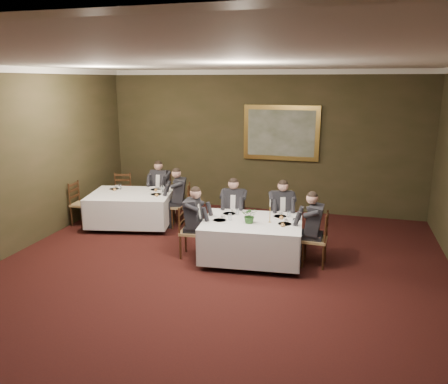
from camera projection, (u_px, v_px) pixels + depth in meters
The scene contains 25 objects.
ground at pixel (198, 298), 6.72m from camera, with size 10.00×10.00×0.00m, color black.
ceiling at pixel (195, 61), 5.85m from camera, with size 8.00×10.00×0.10m, color silver.
back_wall at pixel (262, 142), 10.95m from camera, with size 8.00×0.10×3.50m, color #2E2C17.
crown_molding at pixel (195, 66), 5.86m from camera, with size 8.00×10.00×0.12m.
table_main at pixel (252, 237), 8.01m from camera, with size 1.92×1.54×0.67m.
table_second at pixel (131, 207), 9.96m from camera, with size 2.07×1.73×0.67m.
chair_main_backleft at pixel (234, 228), 9.02m from camera, with size 0.49×0.47×1.00m.
diner_main_backleft at pixel (234, 218), 8.95m from camera, with size 0.45×0.52×1.35m.
chair_main_backright at pixel (281, 231), 8.85m from camera, with size 0.54×0.53×1.00m.
diner_main_backright at pixel (281, 220), 8.78m from camera, with size 0.52×0.57×1.35m.
chair_main_endleft at pixel (192, 242), 8.25m from camera, with size 0.46×0.48×1.00m.
diner_main_endleft at pixel (192, 230), 8.19m from camera, with size 0.52×0.45×1.35m.
chair_main_endright at pixel (315, 250), 7.85m from camera, with size 0.43×0.45×1.00m.
diner_main_endright at pixel (315, 238), 7.80m from camera, with size 0.49×0.43×1.35m.
chair_sec_backleft at pixel (123, 202), 10.94m from camera, with size 0.55×0.53×1.00m.
chair_sec_backright at pixel (161, 203), 10.87m from camera, with size 0.44×0.43×1.00m.
diner_sec_backright at pixel (161, 194), 10.81m from camera, with size 0.42×0.48×1.35m.
chair_sec_endright at pixel (182, 214), 9.93m from camera, with size 0.52×0.54×1.00m.
diner_sec_endright at pixel (181, 205), 9.87m from camera, with size 0.57×0.51×1.35m.
chair_sec_endleft at pixel (83, 212), 10.08m from camera, with size 0.43×0.45×1.00m.
centerpiece at pixel (250, 215), 7.79m from camera, with size 0.28×0.24×0.31m, color #2D5926.
candlestick at pixel (270, 214), 7.82m from camera, with size 0.06×0.06×0.44m.
place_setting_table_main at pixel (232, 212), 8.38m from camera, with size 0.33×0.31×0.14m.
place_setting_table_second at pixel (117, 187), 10.28m from camera, with size 0.33×0.31×0.14m.
painting at pixel (281, 133), 10.70m from camera, with size 1.86×0.09×1.34m.
Camera 1 is at (2.04, -5.77, 3.25)m, focal length 35.00 mm.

